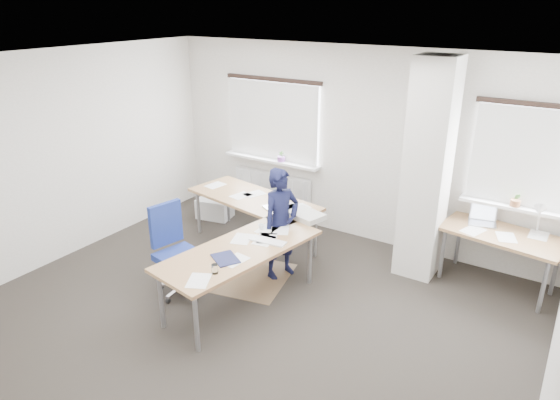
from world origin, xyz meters
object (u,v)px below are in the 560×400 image
Objects in this scene: task_chair at (179,269)px; person at (281,224)px; desk_main at (251,224)px; desk_side at (502,236)px.

person is at bearing 63.33° from task_chair.
desk_main is 3.09m from desk_side.
person reaches higher than task_chair.
task_chair reaches higher than desk_main.
desk_main is 2.05× the size of person.
desk_main is 2.00× the size of desk_side.
task_chair is at bearing 160.90° from person.
desk_side is 3.95m from task_chair.
desk_side is 1.33× the size of task_chair.
person is (0.83, 1.02, 0.42)m from task_chair.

